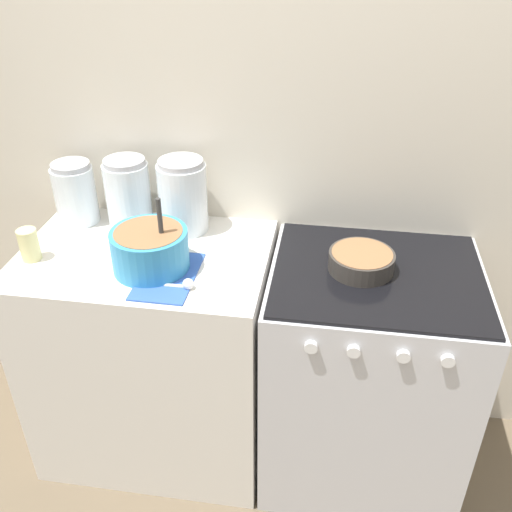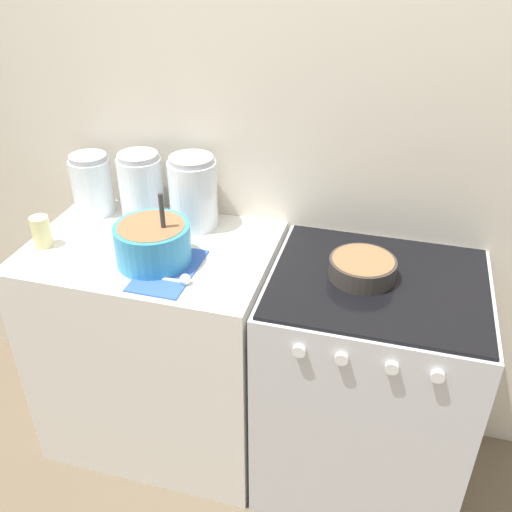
{
  "view_description": "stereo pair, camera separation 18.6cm",
  "coord_description": "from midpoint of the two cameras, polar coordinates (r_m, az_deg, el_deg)",
  "views": [
    {
      "loc": [
        0.21,
        -1.3,
        1.95
      ],
      "look_at": [
        -0.03,
        0.26,
        0.96
      ],
      "focal_mm": 40.0,
      "sensor_mm": 36.0,
      "label": 1
    },
    {
      "loc": [
        0.39,
        -1.26,
        1.95
      ],
      "look_at": [
        -0.03,
        0.26,
        0.96
      ],
      "focal_mm": 40.0,
      "sensor_mm": 36.0,
      "label": 2
    }
  ],
  "objects": [
    {
      "name": "measuring_spoon",
      "position": [
        1.81,
        -4.55,
        -2.45
      ],
      "size": [
        0.12,
        0.04,
        0.04
      ],
      "color": "white",
      "rests_on": "countertop_cabinet"
    },
    {
      "name": "storage_jar_middle",
      "position": [
        2.17,
        -8.96,
        6.34
      ],
      "size": [
        0.16,
        0.16,
        0.26
      ],
      "color": "silver",
      "rests_on": "countertop_cabinet"
    },
    {
      "name": "tin_can",
      "position": [
        2.09,
        -18.34,
        2.26
      ],
      "size": [
        0.07,
        0.07,
        0.11
      ],
      "color": "beige",
      "rests_on": "countertop_cabinet"
    },
    {
      "name": "baking_pan",
      "position": [
        1.88,
        13.4,
        -1.22
      ],
      "size": [
        0.22,
        0.22,
        0.07
      ],
      "color": "#38332D",
      "rests_on": "stove"
    },
    {
      "name": "storage_jar_left",
      "position": [
        2.27,
        -13.77,
        6.57
      ],
      "size": [
        0.15,
        0.15,
        0.23
      ],
      "color": "silver",
      "rests_on": "countertop_cabinet"
    },
    {
      "name": "mixing_bowl",
      "position": [
        1.9,
        -7.55,
        1.39
      ],
      "size": [
        0.25,
        0.25,
        0.26
      ],
      "color": "#338CBF",
      "rests_on": "countertop_cabinet"
    },
    {
      "name": "stove",
      "position": [
        2.18,
        13.33,
        -12.45
      ],
      "size": [
        0.71,
        0.62,
        0.91
      ],
      "color": "silver",
      "rests_on": "ground_plane"
    },
    {
      "name": "storage_jar_right",
      "position": [
        2.1,
        -3.76,
        5.87
      ],
      "size": [
        0.18,
        0.18,
        0.27
      ],
      "color": "silver",
      "rests_on": "countertop_cabinet"
    },
    {
      "name": "wall_back",
      "position": [
        2.08,
        6.19,
        10.58
      ],
      "size": [
        4.73,
        0.05,
        2.4
      ],
      "color": "beige",
      "rests_on": "ground_plane"
    },
    {
      "name": "countertop_cabinet",
      "position": [
        2.3,
        -7.2,
        -8.92
      ],
      "size": [
        0.87,
        0.61,
        0.91
      ],
      "color": "silver",
      "rests_on": "ground_plane"
    },
    {
      "name": "recipe_page",
      "position": [
        1.89,
        -5.99,
        -1.51
      ],
      "size": [
        0.18,
        0.3,
        0.01
      ],
      "color": "#3359B2",
      "rests_on": "countertop_cabinet"
    },
    {
      "name": "ground_plane",
      "position": [
        2.35,
        1.4,
        -24.04
      ],
      "size": [
        12.0,
        12.0,
        0.0
      ],
      "primitive_type": "plane",
      "color": "brown"
    }
  ]
}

